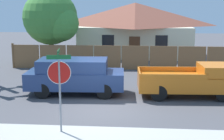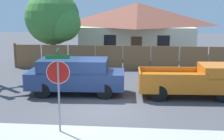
{
  "view_description": "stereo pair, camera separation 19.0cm",
  "coord_description": "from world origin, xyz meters",
  "views": [
    {
      "loc": [
        1.45,
        -13.0,
        4.46
      ],
      "look_at": [
        0.36,
        0.86,
        1.6
      ],
      "focal_mm": 50.0,
      "sensor_mm": 36.0,
      "label": 1
    },
    {
      "loc": [
        1.64,
        -12.99,
        4.46
      ],
      "look_at": [
        0.36,
        0.86,
        1.6
      ],
      "focal_mm": 50.0,
      "sensor_mm": 36.0,
      "label": 2
    }
  ],
  "objects": [
    {
      "name": "wooden_fence",
      "position": [
        0.38,
        8.87,
        0.86
      ],
      "size": [
        15.95,
        0.12,
        1.81
      ],
      "color": "brown",
      "rests_on": "ground"
    },
    {
      "name": "stop_sign",
      "position": [
        -1.22,
        -2.57,
        2.0
      ],
      "size": [
        0.83,
        0.75,
        2.99
      ],
      "rotation": [
        0.0,
        0.0,
        0.16
      ],
      "color": "gray",
      "rests_on": "ground"
    },
    {
      "name": "ground_plane",
      "position": [
        0.0,
        0.0,
        0.0
      ],
      "size": [
        80.0,
        80.0,
        0.0
      ],
      "primitive_type": "plane",
      "color": "#47474C"
    },
    {
      "name": "oak_tree",
      "position": [
        -4.97,
        10.63,
        3.5
      ],
      "size": [
        4.38,
        4.18,
        5.68
      ],
      "color": "brown",
      "rests_on": "ground"
    },
    {
      "name": "red_suv",
      "position": [
        -1.66,
        2.33,
        1.0
      ],
      "size": [
        5.01,
        2.14,
        1.83
      ],
      "rotation": [
        0.0,
        0.0,
        0.05
      ],
      "color": "navy",
      "rests_on": "ground"
    },
    {
      "name": "orange_pickup",
      "position": [
        4.25,
        2.34,
        0.83
      ],
      "size": [
        5.03,
        2.14,
        1.64
      ],
      "rotation": [
        0.0,
        0.0,
        0.05
      ],
      "color": "orange",
      "rests_on": "ground"
    },
    {
      "name": "house",
      "position": [
        1.29,
        16.12,
        2.48
      ],
      "size": [
        10.57,
        7.32,
        4.77
      ],
      "color": "beige",
      "rests_on": "ground"
    }
  ]
}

